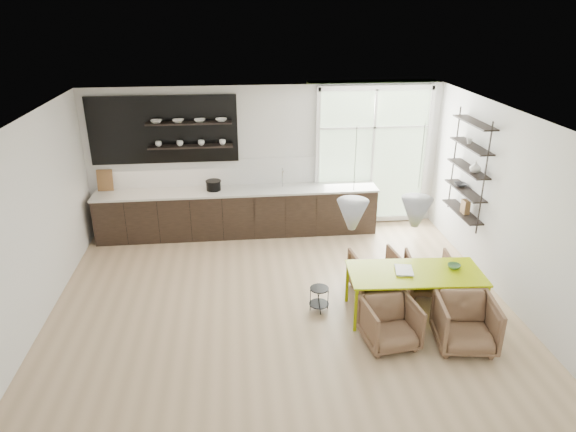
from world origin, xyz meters
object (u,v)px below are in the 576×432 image
object	(u,v)px
armchair_front_left	(390,323)
wire_stool	(319,296)
armchair_back_left	(375,273)
armchair_back_right	(428,273)
armchair_front_right	(465,323)
dining_table	(415,275)

from	to	relation	value
armchair_front_left	wire_stool	xyz separation A→B (m)	(-0.82, 0.92, -0.08)
armchair_back_left	wire_stool	bearing A→B (deg)	18.45
armchair_back_left	armchair_back_right	distance (m)	0.86
armchair_back_right	armchair_front_right	distance (m)	1.46
armchair_front_right	wire_stool	world-z (taller)	armchair_front_right
dining_table	wire_stool	size ratio (longest dim) A/B	5.21
wire_stool	dining_table	bearing A→B (deg)	-10.30
armchair_back_right	armchair_front_right	world-z (taller)	armchair_front_right
armchair_front_left	wire_stool	size ratio (longest dim) A/B	1.86
armchair_back_right	wire_stool	size ratio (longest dim) A/B	1.83
armchair_front_right	wire_stool	distance (m)	2.11
dining_table	armchair_back_right	world-z (taller)	dining_table
armchair_front_left	armchair_front_right	xyz separation A→B (m)	(0.99, -0.16, 0.03)
dining_table	armchair_back_left	distance (m)	0.87
dining_table	armchair_back_left	xyz separation A→B (m)	(-0.39, 0.71, -0.33)
dining_table	armchair_back_left	size ratio (longest dim) A/B	2.70
armchair_back_left	armchair_back_right	bearing A→B (deg)	168.72
armchair_front_right	armchair_back_right	bearing A→B (deg)	97.20
armchair_front_left	dining_table	bearing A→B (deg)	43.26
armchair_back_right	wire_stool	world-z (taller)	armchair_back_right
dining_table	armchair_front_right	world-z (taller)	same
dining_table	armchair_back_right	xyz separation A→B (m)	(0.46, 0.63, -0.34)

